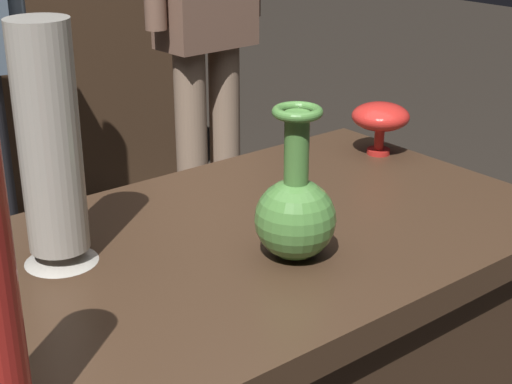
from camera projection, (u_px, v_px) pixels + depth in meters
The scene contains 3 objects.
vase_centerpiece at pixel (295, 210), 1.19m from camera, with size 0.13×0.13×0.24m.
vase_tall_behind at pixel (380, 118), 1.64m from camera, with size 0.12×0.12×0.11m.
vase_right_accent at pixel (50, 151), 1.14m from camera, with size 0.11×0.11×0.37m.
Camera 1 is at (-0.66, -0.93, 1.36)m, focal length 54.61 mm.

